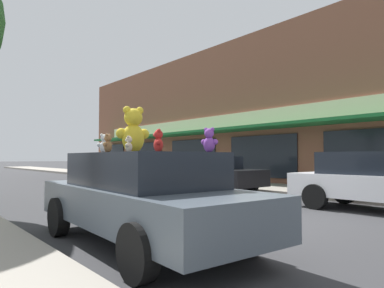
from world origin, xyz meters
TOP-DOWN VIEW (x-y plane):
  - ground_plane at (0.00, 0.00)m, footprint 260.00×260.00m
  - sidewalk_far at (5.79, 0.00)m, footprint 3.03×90.00m
  - storefront_row at (13.76, 8.14)m, footprint 14.49×30.70m
  - plush_art_car at (-2.97, -0.20)m, footprint 2.03×4.57m
  - teddy_bear_giant at (-2.89, 0.23)m, footprint 0.59×0.40m
  - teddy_bear_white at (-3.25, 0.54)m, footprint 0.25×0.17m
  - teddy_bear_cream at (-3.32, -0.39)m, footprint 0.17×0.16m
  - teddy_bear_red at (-3.07, -0.77)m, footprint 0.19×0.25m
  - teddy_bear_purple at (-2.48, -1.18)m, footprint 0.20×0.27m
  - teddy_bear_brown at (-3.53, -0.15)m, footprint 0.20×0.17m
  - parked_car_far_left at (3.19, -1.33)m, footprint 1.83×4.32m
  - parked_car_far_center at (3.19, 5.04)m, footprint 1.89×4.76m

SIDE VIEW (x-z plane):
  - ground_plane at x=0.00m, z-range 0.00..0.00m
  - sidewalk_far at x=5.79m, z-range 0.00..0.16m
  - parked_car_far_center at x=3.19m, z-range 0.05..1.43m
  - plush_art_car at x=-2.97m, z-range 0.05..1.46m
  - parked_car_far_left at x=3.19m, z-range 0.06..1.54m
  - teddy_bear_cream at x=-3.32m, z-range 1.41..1.65m
  - teddy_bear_brown at x=-3.53m, z-range 1.40..1.68m
  - teddy_bear_white at x=-3.25m, z-range 1.40..1.73m
  - teddy_bear_red at x=-3.07m, z-range 1.40..1.73m
  - teddy_bear_purple at x=-2.48m, z-range 1.40..1.76m
  - teddy_bear_giant at x=-2.89m, z-range 1.40..2.17m
  - storefront_row at x=13.76m, z-range 0.00..7.56m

